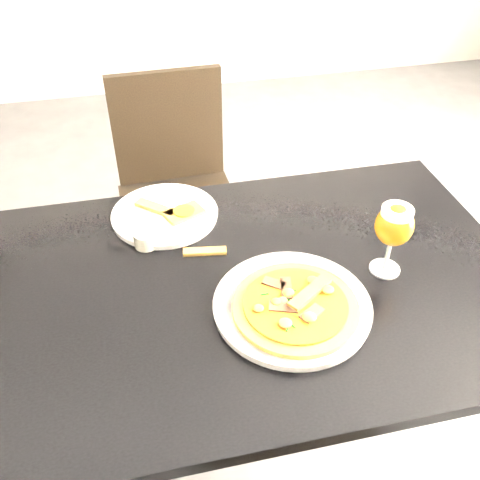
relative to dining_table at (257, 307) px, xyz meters
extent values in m
cube|color=black|center=(0.00, 0.00, 0.08)|extent=(1.21, 0.81, 0.03)
cylinder|color=black|center=(-0.54, 0.35, -0.30)|extent=(0.05, 0.05, 0.72)
cylinder|color=black|center=(0.54, 0.33, -0.30)|extent=(0.05, 0.05, 0.72)
cube|color=black|center=(-0.09, 0.72, -0.22)|extent=(0.42, 0.42, 0.04)
cylinder|color=black|center=(-0.25, 0.54, -0.45)|extent=(0.04, 0.04, 0.42)
cylinder|color=black|center=(0.08, 0.55, -0.45)|extent=(0.04, 0.04, 0.42)
cylinder|color=black|center=(-0.26, 0.88, -0.45)|extent=(0.04, 0.04, 0.42)
cylinder|color=black|center=(0.07, 0.89, -0.45)|extent=(0.04, 0.04, 0.42)
cube|color=black|center=(-0.09, 0.90, 0.03)|extent=(0.39, 0.04, 0.41)
cylinder|color=white|center=(0.05, -0.10, 0.10)|extent=(0.41, 0.41, 0.02)
cylinder|color=#A57927|center=(0.05, -0.12, 0.11)|extent=(0.26, 0.26, 0.01)
cylinder|color=#C94F10|center=(0.05, -0.12, 0.12)|extent=(0.21, 0.21, 0.01)
cube|color=#4E2A21|center=(0.08, -0.12, 0.13)|extent=(0.05, 0.03, 0.00)
cube|color=#4E2A21|center=(0.05, -0.08, 0.13)|extent=(0.03, 0.05, 0.00)
cube|color=#4E2A21|center=(-0.02, -0.12, 0.13)|extent=(0.05, 0.03, 0.00)
cube|color=#4E2A21|center=(0.05, -0.15, 0.13)|extent=(0.03, 0.05, 0.00)
ellipsoid|color=gold|center=(0.06, -0.11, 0.13)|extent=(0.02, 0.02, 0.01)
ellipsoid|color=gold|center=(0.07, -0.06, 0.13)|extent=(0.02, 0.02, 0.01)
ellipsoid|color=gold|center=(0.04, -0.11, 0.13)|extent=(0.02, 0.02, 0.01)
ellipsoid|color=gold|center=(-0.02, -0.10, 0.13)|extent=(0.02, 0.02, 0.01)
ellipsoid|color=gold|center=(0.03, -0.13, 0.13)|extent=(0.02, 0.02, 0.01)
ellipsoid|color=gold|center=(0.03, -0.19, 0.13)|extent=(0.02, 0.02, 0.01)
ellipsoid|color=gold|center=(0.06, -0.14, 0.13)|extent=(0.02, 0.02, 0.01)
ellipsoid|color=gold|center=(0.11, -0.14, 0.13)|extent=(0.02, 0.02, 0.01)
cube|color=#0C4410|center=(0.05, -0.11, 0.13)|extent=(0.01, 0.02, 0.00)
cube|color=#0C4410|center=(0.04, -0.08, 0.13)|extent=(0.01, 0.02, 0.00)
cube|color=#0C4410|center=(-0.01, -0.08, 0.13)|extent=(0.02, 0.01, 0.00)
cube|color=#0C4410|center=(0.02, -0.12, 0.13)|extent=(0.02, 0.00, 0.00)
cube|color=#0C4410|center=(0.00, -0.15, 0.13)|extent=(0.02, 0.01, 0.00)
cube|color=#0C4410|center=(0.04, -0.14, 0.13)|extent=(0.01, 0.02, 0.00)
cube|color=#0C4410|center=(0.06, -0.16, 0.13)|extent=(0.01, 0.02, 0.00)
cube|color=#0C4410|center=(0.10, -0.17, 0.13)|extent=(0.02, 0.01, 0.00)
cube|color=#0C4410|center=(0.08, -0.12, 0.13)|extent=(0.02, 0.00, 0.00)
cube|color=#0C4410|center=(0.09, -0.09, 0.13)|extent=(0.02, 0.01, 0.00)
cube|color=#A57927|center=(0.08, -0.09, 0.13)|extent=(0.11, 0.09, 0.01)
cylinder|color=white|center=(-0.17, 0.28, 0.10)|extent=(0.27, 0.27, 0.01)
cube|color=#A57927|center=(-0.19, 0.30, 0.11)|extent=(0.11, 0.10, 0.01)
cube|color=#A57927|center=(-0.13, 0.26, 0.11)|extent=(0.11, 0.09, 0.01)
cylinder|color=#C94F10|center=(-0.13, 0.26, 0.12)|extent=(0.05, 0.05, 0.00)
cube|color=#A57927|center=(-0.10, 0.12, 0.09)|extent=(0.10, 0.04, 0.01)
cylinder|color=beige|center=(-0.23, 0.18, 0.11)|extent=(0.06, 0.06, 0.04)
cylinder|color=gold|center=(-0.23, 0.18, 0.12)|extent=(0.05, 0.05, 0.01)
cylinder|color=silver|center=(0.29, -0.03, 0.09)|extent=(0.07, 0.07, 0.00)
cylinder|color=silver|center=(0.29, -0.03, 0.13)|extent=(0.01, 0.01, 0.07)
ellipsoid|color=#90570D|center=(0.29, -0.03, 0.22)|extent=(0.08, 0.08, 0.10)
cylinder|color=white|center=(0.29, -0.03, 0.25)|extent=(0.07, 0.07, 0.02)
camera|label=1|loc=(-0.24, -0.84, 0.91)|focal=40.00mm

